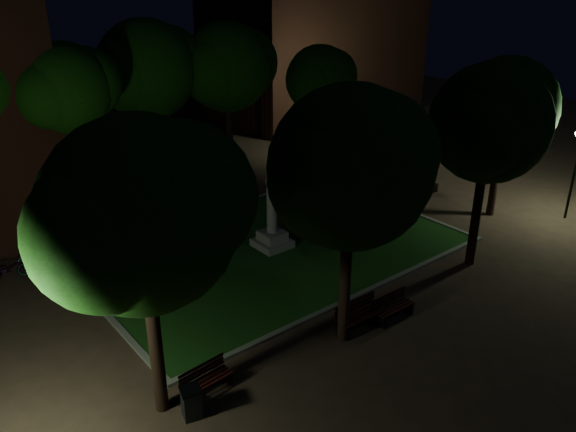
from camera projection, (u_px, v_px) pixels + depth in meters
name	position (u px, v px, depth m)	size (l,w,h in m)	color
ground	(302.00, 265.00, 22.67)	(80.00, 80.00, 0.00)	#483427
lawn	(272.00, 247.00, 24.08)	(15.00, 10.00, 0.08)	#1C4A16
lawn_kerb	(272.00, 247.00, 24.08)	(15.40, 10.40, 0.12)	slate
monument	(272.00, 228.00, 23.72)	(1.40, 1.40, 3.20)	gray
building_far	(314.00, 38.00, 44.89)	(16.00, 10.00, 12.00)	#4D2419
tree_west	(145.00, 214.00, 13.03)	(5.81, 4.74, 8.11)	black
tree_north_wl	(67.00, 89.00, 23.13)	(4.66, 3.80, 8.39)	black
tree_north_er	(229.00, 67.00, 30.29)	(5.91, 4.83, 8.58)	black
tree_ne	(321.00, 80.00, 32.62)	(4.94, 4.03, 7.14)	black
tree_east	(508.00, 107.00, 25.37)	(5.64, 4.60, 7.57)	black
tree_se	(491.00, 123.00, 20.58)	(5.48, 4.47, 8.03)	black
tree_far_north	(149.00, 70.00, 28.44)	(6.22, 5.08, 8.88)	black
tree_extra	(353.00, 167.00, 15.89)	(5.86, 4.78, 8.22)	black
lamppost_ne	(340.00, 104.00, 35.38)	(1.18, 0.28, 4.66)	black
bench_near_left	(359.00, 315.00, 18.55)	(1.78, 0.66, 0.97)	black
bench_near_right	(392.00, 307.00, 19.09)	(1.59, 0.59, 0.87)	black
bench_west_near	(206.00, 380.00, 15.72)	(1.55, 0.65, 0.83)	black
bench_left_side	(103.00, 297.00, 19.72)	(0.74, 1.52, 0.80)	black
bench_right_side	(424.00, 182.00, 30.46)	(0.65, 1.60, 0.86)	black
trash_bin	(191.00, 402.00, 14.80)	(0.65, 0.65, 0.91)	black
bicycle	(8.00, 269.00, 21.46)	(0.60, 1.72, 0.91)	black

